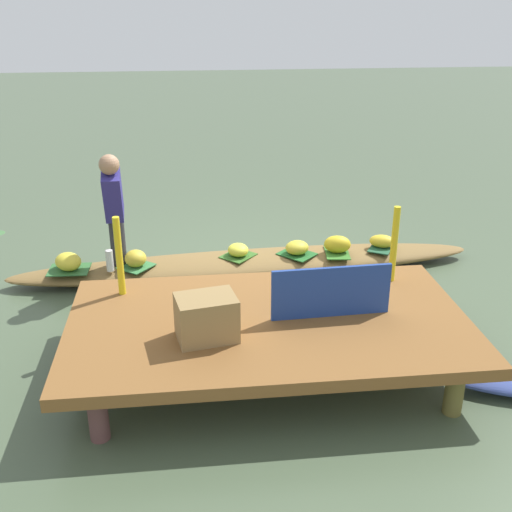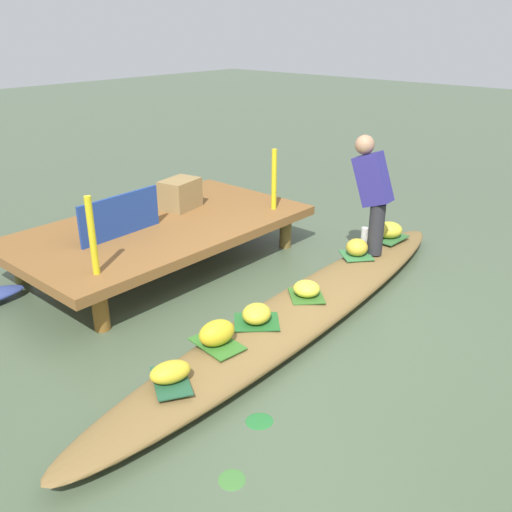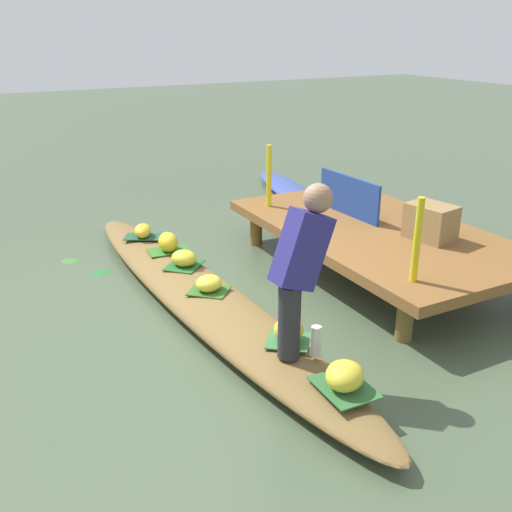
{
  "view_description": "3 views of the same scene",
  "coord_description": "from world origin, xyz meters",
  "px_view_note": "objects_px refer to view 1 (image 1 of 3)",
  "views": [
    {
      "loc": [
        0.61,
        6.25,
        2.87
      ],
      "look_at": [
        -0.06,
        0.31,
        0.33
      ],
      "focal_mm": 43.37,
      "sensor_mm": 36.0,
      "label": 1
    },
    {
      "loc": [
        -3.51,
        -2.58,
        2.5
      ],
      "look_at": [
        -0.04,
        0.5,
        0.51
      ],
      "focal_mm": 38.74,
      "sensor_mm": 36.0,
      "label": 2
    },
    {
      "loc": [
        4.49,
        -1.85,
        2.42
      ],
      "look_at": [
        0.28,
        0.4,
        0.54
      ],
      "focal_mm": 41.37,
      "sensor_mm": 36.0,
      "label": 3
    }
  ],
  "objects_px": {
    "water_bottle": "(110,261)",
    "banana_bunch_2": "(136,258)",
    "banana_bunch_0": "(337,244)",
    "banana_bunch_4": "(238,250)",
    "vendor_person": "(114,203)",
    "vendor_boat": "(247,264)",
    "banana_bunch_1": "(68,262)",
    "banana_bunch_3": "(382,241)",
    "market_banner": "(331,292)",
    "banana_bunch_5": "(297,248)",
    "produce_crate": "(206,318)"
  },
  "relations": [
    {
      "from": "vendor_boat",
      "to": "water_bottle",
      "type": "xyz_separation_m",
      "value": [
        1.46,
        0.25,
        0.22
      ]
    },
    {
      "from": "banana_bunch_0",
      "to": "vendor_person",
      "type": "height_order",
      "value": "vendor_person"
    },
    {
      "from": "banana_bunch_0",
      "to": "market_banner",
      "type": "distance_m",
      "value": 2.0
    },
    {
      "from": "banana_bunch_3",
      "to": "banana_bunch_5",
      "type": "relative_size",
      "value": 1.1
    },
    {
      "from": "banana_bunch_4",
      "to": "vendor_person",
      "type": "relative_size",
      "value": 0.19
    },
    {
      "from": "banana_bunch_5",
      "to": "vendor_person",
      "type": "xyz_separation_m",
      "value": [
        1.92,
        0.11,
        0.62
      ]
    },
    {
      "from": "banana_bunch_5",
      "to": "vendor_person",
      "type": "distance_m",
      "value": 2.02
    },
    {
      "from": "vendor_person",
      "to": "water_bottle",
      "type": "bearing_deg",
      "value": 48.73
    },
    {
      "from": "vendor_boat",
      "to": "banana_bunch_2",
      "type": "xyz_separation_m",
      "value": [
        1.2,
        0.18,
        0.2
      ]
    },
    {
      "from": "banana_bunch_1",
      "to": "banana_bunch_2",
      "type": "bearing_deg",
      "value": -179.42
    },
    {
      "from": "banana_bunch_4",
      "to": "banana_bunch_5",
      "type": "relative_size",
      "value": 0.92
    },
    {
      "from": "banana_bunch_4",
      "to": "produce_crate",
      "type": "relative_size",
      "value": 0.54
    },
    {
      "from": "vendor_boat",
      "to": "banana_bunch_5",
      "type": "bearing_deg",
      "value": 171.98
    },
    {
      "from": "banana_bunch_1",
      "to": "water_bottle",
      "type": "distance_m",
      "value": 0.44
    },
    {
      "from": "banana_bunch_0",
      "to": "market_banner",
      "type": "relative_size",
      "value": 0.31
    },
    {
      "from": "banana_bunch_0",
      "to": "banana_bunch_2",
      "type": "bearing_deg",
      "value": 3.47
    },
    {
      "from": "water_bottle",
      "to": "market_banner",
      "type": "xyz_separation_m",
      "value": [
        -1.94,
        1.69,
        0.36
      ]
    },
    {
      "from": "vendor_boat",
      "to": "produce_crate",
      "type": "relative_size",
      "value": 11.73
    },
    {
      "from": "vendor_boat",
      "to": "banana_bunch_3",
      "type": "distance_m",
      "value": 1.55
    },
    {
      "from": "banana_bunch_1",
      "to": "banana_bunch_3",
      "type": "height_order",
      "value": "banana_bunch_1"
    },
    {
      "from": "banana_bunch_5",
      "to": "produce_crate",
      "type": "bearing_deg",
      "value": 63.36
    },
    {
      "from": "vendor_boat",
      "to": "market_banner",
      "type": "bearing_deg",
      "value": 100.62
    },
    {
      "from": "banana_bunch_0",
      "to": "banana_bunch_5",
      "type": "xyz_separation_m",
      "value": [
        0.45,
        -0.0,
        -0.02
      ]
    },
    {
      "from": "banana_bunch_1",
      "to": "banana_bunch_5",
      "type": "xyz_separation_m",
      "value": [
        -2.44,
        -0.14,
        -0.01
      ]
    },
    {
      "from": "vendor_person",
      "to": "market_banner",
      "type": "xyz_separation_m",
      "value": [
        -1.85,
        1.79,
        -0.23
      ]
    },
    {
      "from": "vendor_boat",
      "to": "banana_bunch_2",
      "type": "relative_size",
      "value": 22.53
    },
    {
      "from": "banana_bunch_5",
      "to": "market_banner",
      "type": "bearing_deg",
      "value": 87.9
    },
    {
      "from": "vendor_person",
      "to": "banana_bunch_3",
      "type": "bearing_deg",
      "value": -175.99
    },
    {
      "from": "water_bottle",
      "to": "banana_bunch_5",
      "type": "bearing_deg",
      "value": -174.1
    },
    {
      "from": "vendor_boat",
      "to": "banana_bunch_1",
      "type": "xyz_separation_m",
      "value": [
        1.89,
        0.19,
        0.2
      ]
    },
    {
      "from": "banana_bunch_3",
      "to": "vendor_person",
      "type": "distance_m",
      "value": 2.99
    },
    {
      "from": "market_banner",
      "to": "vendor_boat",
      "type": "bearing_deg",
      "value": -78.78
    },
    {
      "from": "banana_bunch_2",
      "to": "banana_bunch_1",
      "type": "bearing_deg",
      "value": 0.58
    },
    {
      "from": "water_bottle",
      "to": "banana_bunch_0",
      "type": "bearing_deg",
      "value": -175.29
    },
    {
      "from": "vendor_person",
      "to": "produce_crate",
      "type": "distance_m",
      "value": 2.21
    },
    {
      "from": "banana_bunch_0",
      "to": "water_bottle",
      "type": "bearing_deg",
      "value": 4.71
    },
    {
      "from": "water_bottle",
      "to": "banana_bunch_2",
      "type": "bearing_deg",
      "value": -165.02
    },
    {
      "from": "banana_bunch_2",
      "to": "vendor_person",
      "type": "bearing_deg",
      "value": -8.5
    },
    {
      "from": "water_bottle",
      "to": "produce_crate",
      "type": "bearing_deg",
      "value": 115.92
    },
    {
      "from": "banana_bunch_2",
      "to": "banana_bunch_4",
      "type": "distance_m",
      "value": 1.11
    },
    {
      "from": "banana_bunch_5",
      "to": "water_bottle",
      "type": "bearing_deg",
      "value": 5.9
    },
    {
      "from": "vendor_boat",
      "to": "produce_crate",
      "type": "distance_m",
      "value": 2.3
    },
    {
      "from": "vendor_boat",
      "to": "market_banner",
      "type": "relative_size",
      "value": 5.33
    },
    {
      "from": "water_bottle",
      "to": "banana_bunch_4",
      "type": "bearing_deg",
      "value": -170.34
    },
    {
      "from": "banana_bunch_3",
      "to": "banana_bunch_5",
      "type": "bearing_deg",
      "value": 5.33
    },
    {
      "from": "banana_bunch_0",
      "to": "banana_bunch_2",
      "type": "height_order",
      "value": "banana_bunch_0"
    },
    {
      "from": "banana_bunch_1",
      "to": "banana_bunch_2",
      "type": "distance_m",
      "value": 0.69
    },
    {
      "from": "banana_bunch_1",
      "to": "banana_bunch_4",
      "type": "relative_size",
      "value": 1.24
    },
    {
      "from": "market_banner",
      "to": "produce_crate",
      "type": "height_order",
      "value": "market_banner"
    },
    {
      "from": "banana_bunch_4",
      "to": "market_banner",
      "type": "bearing_deg",
      "value": 106.8
    }
  ]
}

